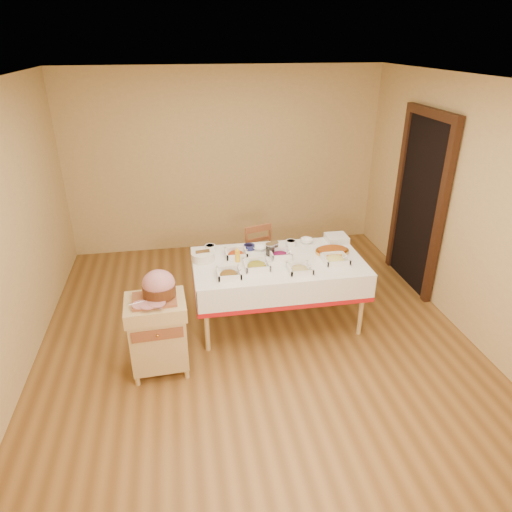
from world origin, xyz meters
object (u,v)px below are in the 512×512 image
(preserve_jar_right, at_px, (274,248))
(mustard_bottle, at_px, (237,255))
(dining_chair, at_px, (263,260))
(dining_table, at_px, (278,274))
(bread_basket, at_px, (203,256))
(plate_stack, at_px, (337,238))
(preserve_jar_left, at_px, (270,250))
(ham_on_board, at_px, (158,287))
(brass_platter, at_px, (332,251))
(butcher_cart, at_px, (158,331))

(preserve_jar_right, distance_m, mustard_bottle, 0.47)
(dining_chair, bearing_deg, dining_table, -86.94)
(bread_basket, bearing_deg, plate_stack, 8.43)
(preserve_jar_right, distance_m, plate_stack, 0.80)
(preserve_jar_left, relative_size, mustard_bottle, 0.80)
(preserve_jar_left, bearing_deg, ham_on_board, -147.70)
(preserve_jar_left, height_order, plate_stack, preserve_jar_left)
(plate_stack, xyz_separation_m, brass_platter, (-0.15, -0.30, -0.01))
(dining_table, bearing_deg, dining_chair, 93.06)
(preserve_jar_right, bearing_deg, butcher_cart, -146.67)
(mustard_bottle, height_order, brass_platter, mustard_bottle)
(preserve_jar_left, distance_m, plate_stack, 0.87)
(preserve_jar_right, bearing_deg, brass_platter, -12.00)
(dining_table, relative_size, brass_platter, 4.81)
(dining_table, relative_size, bread_basket, 7.29)
(dining_chair, xyz_separation_m, preserve_jar_left, (-0.02, -0.53, 0.38))
(dining_table, distance_m, bread_basket, 0.83)
(preserve_jar_left, height_order, preserve_jar_right, preserve_jar_left)
(preserve_jar_right, bearing_deg, ham_on_board, -146.85)
(dining_table, height_order, preserve_jar_right, preserve_jar_right)
(preserve_jar_left, xyz_separation_m, plate_stack, (0.84, 0.23, -0.02))
(dining_chair, height_order, ham_on_board, ham_on_board)
(dining_chair, xyz_separation_m, mustard_bottle, (-0.40, -0.63, 0.40))
(bread_basket, distance_m, brass_platter, 1.43)
(butcher_cart, bearing_deg, dining_chair, 46.46)
(ham_on_board, distance_m, plate_stack, 2.26)
(butcher_cart, distance_m, bread_basket, 0.99)
(dining_chair, height_order, plate_stack, dining_chair)
(dining_table, bearing_deg, preserve_jar_left, 110.84)
(dining_table, bearing_deg, bread_basket, 169.74)
(dining_chair, distance_m, preserve_jar_right, 0.60)
(preserve_jar_left, distance_m, bread_basket, 0.74)
(dining_chair, distance_m, mustard_bottle, 0.85)
(mustard_bottle, xyz_separation_m, plate_stack, (1.22, 0.33, -0.04))
(mustard_bottle, distance_m, brass_platter, 1.07)
(preserve_jar_left, bearing_deg, plate_stack, 15.28)
(brass_platter, bearing_deg, ham_on_board, -160.03)
(butcher_cart, bearing_deg, bread_basket, 57.68)
(preserve_jar_left, bearing_deg, butcher_cart, -147.49)
(butcher_cart, height_order, mustard_bottle, mustard_bottle)
(ham_on_board, xyz_separation_m, mustard_bottle, (0.81, 0.65, -0.06))
(butcher_cart, height_order, preserve_jar_right, preserve_jar_right)
(dining_chair, height_order, brass_platter, dining_chair)
(brass_platter, bearing_deg, plate_stack, 62.76)
(ham_on_board, distance_m, bread_basket, 0.88)
(ham_on_board, height_order, brass_platter, ham_on_board)
(mustard_bottle, distance_m, bread_basket, 0.38)
(preserve_jar_left, height_order, brass_platter, preserve_jar_left)
(mustard_bottle, relative_size, brass_platter, 0.44)
(preserve_jar_right, relative_size, brass_platter, 0.32)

